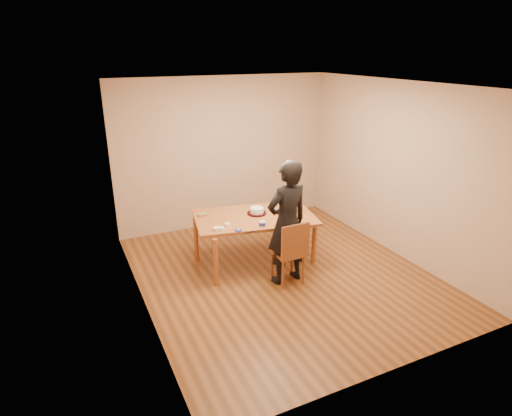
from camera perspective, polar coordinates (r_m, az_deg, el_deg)
name	(u,v)px	position (r m, az deg, el deg)	size (l,w,h in m)	color
room_shell	(273,181)	(6.15, 2.33, 3.68)	(4.00, 4.50, 2.70)	#5A3316
dining_table	(255,217)	(6.46, -0.19, -1.27)	(1.78, 1.06, 0.04)	brown
dining_chair	(288,253)	(6.01, 4.27, -6.01)	(0.38, 0.38, 0.04)	brown
cake_plate	(257,213)	(6.54, 0.10, -0.68)	(0.30, 0.30, 0.02)	#BC0C32
cake	(257,210)	(6.52, 0.10, -0.32)	(0.21, 0.21, 0.07)	white
frosting_dome	(257,208)	(6.51, 0.10, 0.07)	(0.21, 0.21, 0.03)	white
frosting_tub	(262,224)	(6.09, 0.85, -2.11)	(0.08, 0.08, 0.07)	white
frosting_lid	(238,230)	(5.96, -2.36, -2.98)	(0.10, 0.10, 0.01)	#191DA4
frosting_dollop	(238,229)	(5.95, -2.37, -2.87)	(0.04, 0.04, 0.02)	white
ramekin_green	(221,229)	(5.99, -4.63, -2.75)	(0.09, 0.09, 0.04)	white
ramekin_yellow	(227,225)	(6.11, -3.85, -2.23)	(0.08, 0.08, 0.04)	white
ramekin_multi	(216,229)	(5.98, -5.33, -2.78)	(0.09, 0.09, 0.04)	white
candy_box_pink	(203,215)	(6.51, -7.11, -0.96)	(0.12, 0.06, 0.02)	#CA2F60
candy_box_green	(202,214)	(6.51, -7.17, -0.80)	(0.12, 0.06, 0.02)	green
spatula	(249,232)	(5.89, -0.90, -3.26)	(0.17, 0.02, 0.01)	black
person	(287,223)	(5.87, 4.17, -2.00)	(0.65, 0.43, 1.78)	black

